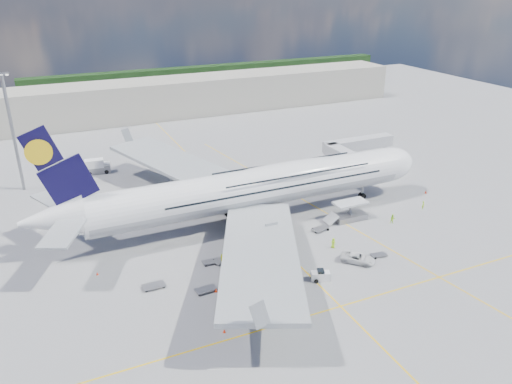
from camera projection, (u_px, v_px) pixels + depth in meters
name	position (u px, v px, depth m)	size (l,w,h in m)	color
ground	(277.00, 244.00, 87.63)	(300.00, 300.00, 0.00)	gray
taxi_line_main	(277.00, 244.00, 87.63)	(0.25, 220.00, 0.01)	yellow
taxi_line_cross	(341.00, 306.00, 70.91)	(120.00, 0.25, 0.01)	yellow
taxi_line_diag	(317.00, 208.00, 101.31)	(0.25, 100.00, 0.01)	yellow
airliner	(255.00, 187.00, 93.38)	(77.26, 79.15, 23.71)	white
jet_bridge	(353.00, 150.00, 113.75)	(18.80, 12.10, 8.50)	#B7B7BC
cargo_loader	(349.00, 213.00, 95.94)	(8.53, 3.20, 3.67)	silver
light_mast	(13.00, 132.00, 104.86)	(3.00, 0.70, 25.50)	gray
terminal	(149.00, 99.00, 164.71)	(180.00, 16.00, 12.00)	#B2AD9E
tree_line	(216.00, 74.00, 218.32)	(160.00, 6.00, 8.00)	#193814
dolly_row_a	(206.00, 289.00, 74.19)	(3.26, 1.91, 0.46)	gray
dolly_row_b	(222.00, 260.00, 81.89)	(3.45, 2.61, 0.45)	gray
dolly_row_c	(211.00, 261.00, 81.50)	(2.93, 1.68, 0.42)	gray
dolly_back	(154.00, 286.00, 75.04)	(3.31, 1.77, 0.49)	gray
dolly_nose_far	(379.00, 255.00, 83.53)	(2.88, 1.86, 0.39)	gray
dolly_nose_near	(320.00, 229.00, 92.04)	(3.50, 2.54, 0.46)	gray
baggage_tug	(320.00, 275.00, 76.82)	(3.16, 2.30, 1.79)	white
catering_truck_inner	(206.00, 193.00, 102.99)	(8.16, 5.35, 4.51)	gray
catering_truck_outer	(97.00, 167.00, 118.53)	(6.09, 2.79, 3.53)	gray
service_van	(358.00, 258.00, 81.55)	(2.57, 5.57, 1.55)	silver
crew_nose	(423.00, 205.00, 100.40)	(0.63, 0.41, 1.72)	#AFEB18
crew_loader	(393.00, 219.00, 94.39)	(0.94, 0.73, 1.92)	#A5F419
crew_wing	(222.00, 259.00, 81.01)	(1.08, 0.45, 1.84)	#E7F519
crew_van	(333.00, 243.00, 85.91)	(0.90, 0.59, 1.85)	#B5FF1A
crew_tug	(270.00, 301.00, 70.72)	(1.04, 0.60, 1.61)	#D9F219
cone_nose	(426.00, 192.00, 107.98)	(0.48, 0.48, 0.61)	#FF320D
cone_wing_left_inner	(197.00, 191.00, 108.36)	(0.47, 0.47, 0.59)	#FF320D
cone_wing_left_outer	(164.00, 194.00, 107.19)	(0.47, 0.47, 0.60)	#FF320D
cone_wing_right_inner	(216.00, 290.00, 74.11)	(0.50, 0.50, 0.64)	#FF320D
cone_wing_right_outer	(224.00, 331.00, 65.61)	(0.40, 0.40, 0.51)	#FF320D
cone_tail	(97.00, 274.00, 78.32)	(0.40, 0.40, 0.50)	#FF320D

